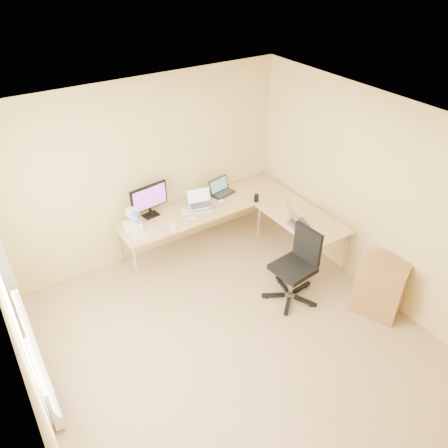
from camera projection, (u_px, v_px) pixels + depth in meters
floor at (236, 345)px, 5.22m from camera, size 4.50×4.50×0.00m
ceiling at (240, 139)px, 3.77m from camera, size 4.50×4.50×0.00m
wall_back at (145, 173)px, 6.06m from camera, size 4.50×0.00×4.50m
wall_front at (429, 436)px, 2.93m from camera, size 4.50×0.00×4.50m
wall_left at (22, 347)px, 3.55m from camera, size 0.00×4.50×4.50m
wall_right at (378, 201)px, 5.44m from camera, size 0.00×4.50×4.50m
desk_main at (207, 227)px, 6.63m from camera, size 2.65×0.70×0.73m
desk_return at (300, 239)px, 6.37m from camera, size 0.70×1.30×0.73m
monitor at (149, 201)px, 6.08m from camera, size 0.58×0.25×0.48m
book_stack at (200, 203)px, 6.46m from camera, size 0.27×0.32×0.05m
laptop_center at (200, 199)px, 6.27m from camera, size 0.42×0.35×0.24m
laptop_black at (223, 187)px, 6.65m from camera, size 0.42×0.34×0.23m
keyboard at (197, 211)px, 6.30m from camera, size 0.46×0.29×0.02m
mouse at (221, 201)px, 6.51m from camera, size 0.12×0.10×0.04m
mug at (174, 227)px, 5.89m from camera, size 0.11×0.11×0.09m
cd_stack at (193, 220)px, 6.10m from camera, size 0.12×0.12×0.03m
water_bottle at (137, 220)px, 5.88m from camera, size 0.09×0.09×0.25m
papers at (137, 234)px, 5.84m from camera, size 0.22×0.30×0.01m
white_box at (132, 225)px, 5.93m from camera, size 0.26×0.21×0.09m
desk_fan at (131, 214)px, 6.02m from camera, size 0.24×0.24×0.24m
black_cup at (256, 198)px, 6.50m from camera, size 0.08×0.08×0.12m
laptop_return at (300, 217)px, 5.97m from camera, size 0.40×0.34×0.24m
office_chair at (293, 268)px, 5.62m from camera, size 0.67×0.67×1.02m
cabinet at (380, 288)px, 5.52m from camera, size 0.63×0.68×0.76m
radiator at (45, 382)px, 4.39m from camera, size 0.09×0.80×0.55m
window at (10, 293)px, 3.71m from camera, size 0.10×1.80×1.40m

